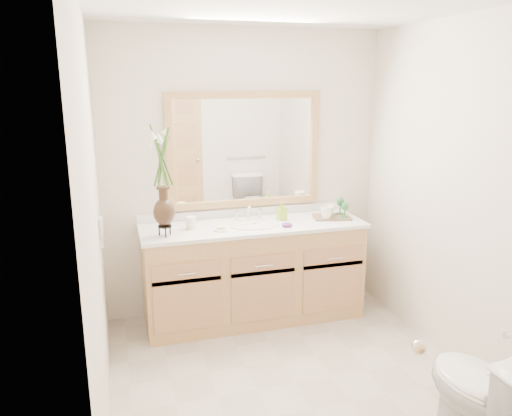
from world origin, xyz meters
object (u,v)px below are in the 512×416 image
object	(u,v)px
toilet	(485,398)
tray	(332,217)
flower_vase	(162,167)
tumbler	(191,223)
soap_bottle	(282,212)

from	to	relation	value
toilet	tray	size ratio (longest dim) A/B	2.42
toilet	flower_vase	xyz separation A→B (m)	(-1.43, 1.82, 0.99)
toilet	flower_vase	world-z (taller)	flower_vase
tumbler	tray	distance (m)	1.21
flower_vase	tumbler	world-z (taller)	flower_vase
toilet	tray	xyz separation A→B (m)	(-0.00, 1.93, 0.47)
flower_vase	tumbler	bearing A→B (deg)	30.81
soap_bottle	tray	bearing A→B (deg)	-20.32
toilet	tumbler	world-z (taller)	tumbler
soap_bottle	toilet	bearing A→B (deg)	-88.96
toilet	tumbler	bearing A→B (deg)	-58.13
tumbler	tray	bearing A→B (deg)	-0.91
tumbler	soap_bottle	xyz separation A→B (m)	(0.78, 0.05, 0.02)
tumbler	soap_bottle	distance (m)	0.78
tumbler	soap_bottle	world-z (taller)	soap_bottle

